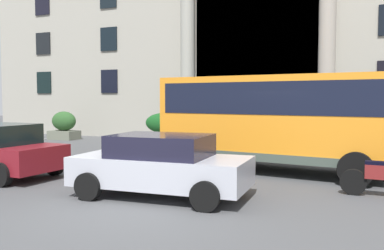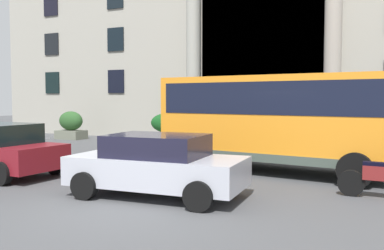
{
  "view_description": "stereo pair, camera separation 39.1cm",
  "coord_description": "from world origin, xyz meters",
  "views": [
    {
      "loc": [
        4.6,
        -7.28,
        2.25
      ],
      "look_at": [
        -0.61,
        4.26,
        1.44
      ],
      "focal_mm": 39.65,
      "sensor_mm": 36.0,
      "label": 1
    },
    {
      "loc": [
        4.95,
        -7.11,
        2.25
      ],
      "look_at": [
        -0.61,
        4.26,
        1.44
      ],
      "focal_mm": 39.65,
      "sensor_mm": 36.0,
      "label": 2
    }
  ],
  "objects": [
    {
      "name": "hedge_planter_entrance_right",
      "position": [
        -11.17,
        10.76,
        0.74
      ],
      "size": [
        1.53,
        1.0,
        1.52
      ],
      "color": "#656959",
      "rests_on": "ground_plane"
    },
    {
      "name": "hedge_planter_far_west",
      "position": [
        -5.12,
        10.86,
        0.73
      ],
      "size": [
        1.98,
        0.94,
        1.52
      ],
      "color": "slate",
      "rests_on": "ground_plane"
    },
    {
      "name": "orange_minibus",
      "position": [
        1.7,
        5.5,
        1.72
      ],
      "size": [
        7.25,
        3.26,
        2.89
      ],
      "rotation": [
        0.0,
        0.0,
        -0.1
      ],
      "color": "orange",
      "rests_on": "ground_plane"
    },
    {
      "name": "motorcycle_far_end",
      "position": [
        4.66,
        3.09,
        0.46
      ],
      "size": [
        1.97,
        0.55,
        0.89
      ],
      "rotation": [
        0.0,
        0.0,
        -0.04
      ],
      "color": "black",
      "rests_on": "ground_plane"
    },
    {
      "name": "ground_plane",
      "position": [
        0.0,
        0.0,
        -0.06
      ],
      "size": [
        80.0,
        64.0,
        0.12
      ],
      "primitive_type": "cube",
      "color": "#46474A"
    },
    {
      "name": "parked_sedan_second",
      "position": [
        0.03,
        1.13,
        0.73
      ],
      "size": [
        4.1,
        2.21,
        1.42
      ],
      "rotation": [
        0.0,
        0.0,
        0.07
      ],
      "color": "#AFB1BD",
      "rests_on": "ground_plane"
    },
    {
      "name": "scooter_by_planter",
      "position": [
        -0.43,
        3.31,
        0.45
      ],
      "size": [
        1.92,
        0.65,
        0.89
      ],
      "rotation": [
        0.0,
        0.0,
        -0.21
      ],
      "color": "black",
      "rests_on": "ground_plane"
    },
    {
      "name": "motorcycle_near_kerb",
      "position": [
        -6.22,
        3.24,
        0.45
      ],
      "size": [
        1.91,
        0.57,
        0.89
      ],
      "rotation": [
        0.0,
        0.0,
        0.16
      ],
      "color": "black",
      "rests_on": "ground_plane"
    },
    {
      "name": "office_building_facade",
      "position": [
        -0.0,
        17.47,
        7.27
      ],
      "size": [
        36.51,
        9.63,
        14.54
      ],
      "color": "#9F9B8F",
      "rests_on": "ground_plane"
    }
  ]
}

